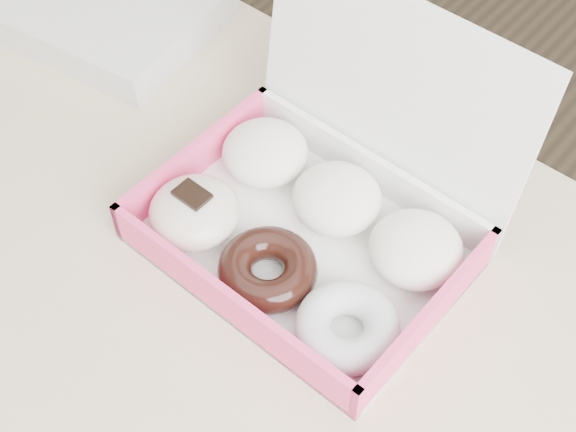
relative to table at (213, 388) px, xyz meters
The scene contains 3 objects.
table is the anchor object (origin of this frame).
donut_box 0.20m from the table, 92.73° to the left, with size 0.30×0.26×0.22m.
newspapers 0.50m from the table, 148.24° to the left, with size 0.26×0.21×0.04m, color white.
Camera 1 is at (0.28, -0.22, 1.40)m, focal length 50.00 mm.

